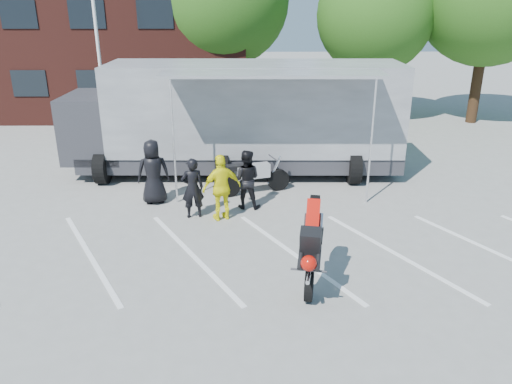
{
  "coord_description": "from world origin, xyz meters",
  "views": [
    {
      "loc": [
        -0.84,
        -9.41,
        5.6
      ],
      "look_at": [
        -0.69,
        1.73,
        1.3
      ],
      "focal_mm": 35.0,
      "sensor_mm": 36.0,
      "label": 1
    }
  ],
  "objects_px": {
    "flagpole": "(102,16)",
    "spectator_leather_c": "(246,179)",
    "spectator_leather_b": "(193,188)",
    "transporter_truck": "(241,172)",
    "spectator_hivis": "(222,188)",
    "tree_mid": "(375,15)",
    "stunt_bike_rider": "(311,282)",
    "parked_motorcycle": "(254,193)",
    "tree_left": "(225,1)",
    "spectator_leather_a": "(153,172)"
  },
  "relations": [
    {
      "from": "flagpole",
      "to": "spectator_leather_c",
      "type": "xyz_separation_m",
      "value": [
        5.29,
        -6.11,
        -4.2
      ]
    },
    {
      "from": "spectator_leather_b",
      "to": "spectator_leather_c",
      "type": "xyz_separation_m",
      "value": [
        1.44,
        0.66,
        0.01
      ]
    },
    {
      "from": "transporter_truck",
      "to": "spectator_hivis",
      "type": "distance_m",
      "value": 4.09
    },
    {
      "from": "tree_mid",
      "to": "stunt_bike_rider",
      "type": "bearing_deg",
      "value": -106.65
    },
    {
      "from": "spectator_leather_b",
      "to": "spectator_hivis",
      "type": "bearing_deg",
      "value": 154.15
    },
    {
      "from": "spectator_leather_b",
      "to": "spectator_leather_c",
      "type": "relative_size",
      "value": 0.99
    },
    {
      "from": "tree_mid",
      "to": "spectator_leather_c",
      "type": "xyz_separation_m",
      "value": [
        -5.95,
        -11.11,
        -4.09
      ]
    },
    {
      "from": "tree_mid",
      "to": "transporter_truck",
      "type": "xyz_separation_m",
      "value": [
        -6.16,
        -7.97,
        -4.94
      ]
    },
    {
      "from": "parked_motorcycle",
      "to": "spectator_leather_c",
      "type": "distance_m",
      "value": 1.42
    },
    {
      "from": "stunt_bike_rider",
      "to": "spectator_leather_b",
      "type": "bearing_deg",
      "value": 139.72
    },
    {
      "from": "tree_mid",
      "to": "transporter_truck",
      "type": "relative_size",
      "value": 0.66
    },
    {
      "from": "flagpole",
      "to": "spectator_leather_c",
      "type": "distance_m",
      "value": 9.11
    },
    {
      "from": "spectator_leather_b",
      "to": "spectator_hivis",
      "type": "height_order",
      "value": "spectator_hivis"
    },
    {
      "from": "flagpole",
      "to": "spectator_leather_b",
      "type": "bearing_deg",
      "value": -60.37
    },
    {
      "from": "tree_left",
      "to": "transporter_truck",
      "type": "relative_size",
      "value": 0.74
    },
    {
      "from": "parked_motorcycle",
      "to": "spectator_leather_a",
      "type": "relative_size",
      "value": 1.23
    },
    {
      "from": "stunt_bike_rider",
      "to": "spectator_leather_c",
      "type": "height_order",
      "value": "spectator_leather_c"
    },
    {
      "from": "spectator_leather_c",
      "to": "spectator_leather_b",
      "type": "bearing_deg",
      "value": 32.42
    },
    {
      "from": "transporter_truck",
      "to": "spectator_leather_c",
      "type": "distance_m",
      "value": 3.26
    },
    {
      "from": "flagpole",
      "to": "parked_motorcycle",
      "type": "xyz_separation_m",
      "value": [
        5.54,
        -5.01,
        -5.05
      ]
    },
    {
      "from": "flagpole",
      "to": "spectator_hivis",
      "type": "height_order",
      "value": "flagpole"
    },
    {
      "from": "tree_mid",
      "to": "transporter_truck",
      "type": "height_order",
      "value": "tree_mid"
    },
    {
      "from": "tree_left",
      "to": "spectator_hivis",
      "type": "relative_size",
      "value": 4.72
    },
    {
      "from": "stunt_bike_rider",
      "to": "spectator_leather_a",
      "type": "height_order",
      "value": "spectator_leather_a"
    },
    {
      "from": "tree_mid",
      "to": "spectator_leather_c",
      "type": "relative_size",
      "value": 4.49
    },
    {
      "from": "flagpole",
      "to": "spectator_leather_b",
      "type": "distance_m",
      "value": 8.85
    },
    {
      "from": "transporter_truck",
      "to": "spectator_hivis",
      "type": "relative_size",
      "value": 6.37
    },
    {
      "from": "spectator_leather_b",
      "to": "tree_mid",
      "type": "bearing_deg",
      "value": -136.25
    },
    {
      "from": "parked_motorcycle",
      "to": "spectator_hivis",
      "type": "distance_m",
      "value": 2.31
    },
    {
      "from": "flagpole",
      "to": "tree_left",
      "type": "relative_size",
      "value": 0.93
    },
    {
      "from": "spectator_hivis",
      "to": "parked_motorcycle",
      "type": "bearing_deg",
      "value": -138.23
    },
    {
      "from": "tree_left",
      "to": "spectator_leather_b",
      "type": "relative_size",
      "value": 5.12
    },
    {
      "from": "flagpole",
      "to": "parked_motorcycle",
      "type": "distance_m",
      "value": 9.02
    },
    {
      "from": "tree_left",
      "to": "stunt_bike_rider",
      "type": "xyz_separation_m",
      "value": [
        2.45,
        -16.23,
        -5.57
      ]
    },
    {
      "from": "spectator_leather_b",
      "to": "flagpole",
      "type": "bearing_deg",
      "value": -74.47
    },
    {
      "from": "spectator_leather_c",
      "to": "tree_left",
      "type": "bearing_deg",
      "value": -77.16
    },
    {
      "from": "parked_motorcycle",
      "to": "spectator_leather_c",
      "type": "xyz_separation_m",
      "value": [
        -0.25,
        -1.1,
        0.86
      ]
    },
    {
      "from": "flagpole",
      "to": "transporter_truck",
      "type": "height_order",
      "value": "flagpole"
    },
    {
      "from": "stunt_bike_rider",
      "to": "spectator_leather_b",
      "type": "distance_m",
      "value": 4.56
    },
    {
      "from": "tree_mid",
      "to": "spectator_leather_a",
      "type": "bearing_deg",
      "value": -128.92
    },
    {
      "from": "flagpole",
      "to": "spectator_hivis",
      "type": "relative_size",
      "value": 4.37
    },
    {
      "from": "tree_mid",
      "to": "transporter_truck",
      "type": "distance_m",
      "value": 11.22
    },
    {
      "from": "tree_mid",
      "to": "spectator_hivis",
      "type": "distance_m",
      "value": 14.22
    },
    {
      "from": "tree_left",
      "to": "stunt_bike_rider",
      "type": "bearing_deg",
      "value": -81.43
    },
    {
      "from": "spectator_leather_c",
      "to": "tree_mid",
      "type": "bearing_deg",
      "value": -110.29
    },
    {
      "from": "spectator_leather_a",
      "to": "spectator_hivis",
      "type": "height_order",
      "value": "spectator_leather_a"
    },
    {
      "from": "flagpole",
      "to": "transporter_truck",
      "type": "xyz_separation_m",
      "value": [
        5.09,
        -2.97,
        -5.05
      ]
    },
    {
      "from": "tree_left",
      "to": "tree_mid",
      "type": "bearing_deg",
      "value": -8.13
    },
    {
      "from": "tree_left",
      "to": "parked_motorcycle",
      "type": "xyz_separation_m",
      "value": [
        1.29,
        -11.01,
        -5.57
      ]
    },
    {
      "from": "spectator_leather_a",
      "to": "spectator_leather_b",
      "type": "distance_m",
      "value": 1.64
    }
  ]
}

